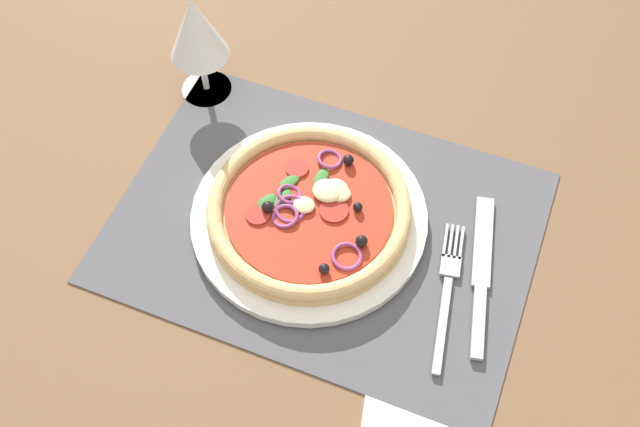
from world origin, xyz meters
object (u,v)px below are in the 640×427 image
Objects in this scene: pizza at (308,211)px; fork at (447,287)px; plate at (308,219)px; wine_glass at (196,30)px; knife at (481,272)px.

pizza is 1.28× the size of fork.
pizza is (0.02, 0.06, 1.65)cm from plate.
pizza is 17.37cm from fork.
fork is (17.12, -2.30, -0.34)cm from plate.
pizza reaches higher than plate.
plate is 1.17× the size of pizza.
wine_glass reaches higher than fork.
knife is (20.05, 0.84, -0.31)cm from plate.
fork is 4.30cm from knife.
plate is at bearing -112.18° from pizza.
wine_glass reaches higher than plate.
knife is 43.10cm from wine_glass.
fork is 41.55cm from wine_glass.
knife is (20.03, 0.78, -1.95)cm from pizza.
plate is 1.80× the size of wine_glass.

